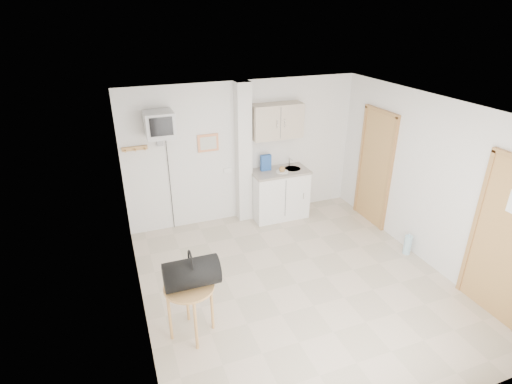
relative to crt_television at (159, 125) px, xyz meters
name	(u,v)px	position (x,y,z in m)	size (l,w,h in m)	color
ground	(297,284)	(1.45, -2.02, -1.94)	(4.50, 4.50, 0.00)	beige
room_envelope	(316,180)	(1.69, -1.93, -0.40)	(4.24, 4.54, 2.55)	white
kitchenette	(279,176)	(2.02, -0.02, -1.13)	(1.03, 0.58, 2.10)	white
crt_television	(159,125)	(0.00, 0.00, 0.00)	(0.44, 0.45, 2.15)	slate
round_table	(190,293)	(-0.15, -2.43, -1.33)	(0.58, 0.58, 0.71)	tan
duffel_bag	(192,273)	(-0.11, -2.44, -1.05)	(0.62, 0.35, 0.46)	black
water_bottle	(408,245)	(3.43, -1.94, -1.77)	(0.12, 0.12, 0.36)	#A1CFE1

